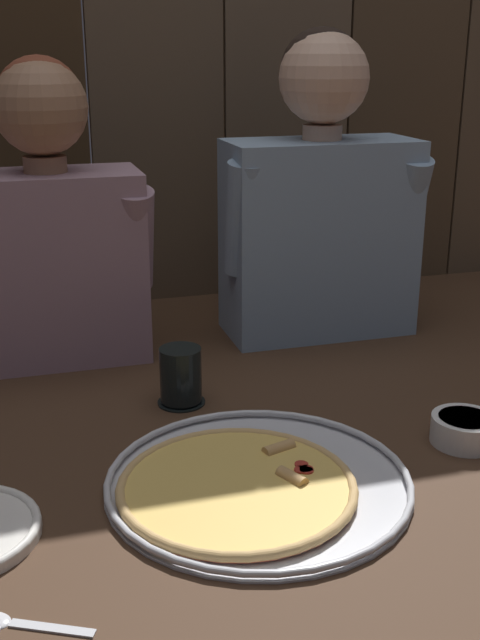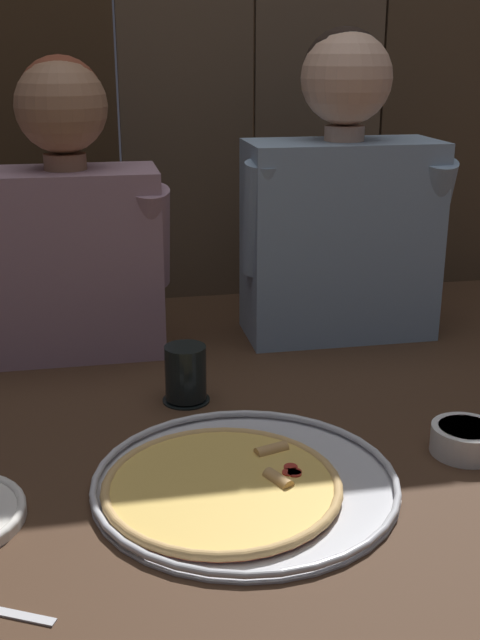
% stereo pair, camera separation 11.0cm
% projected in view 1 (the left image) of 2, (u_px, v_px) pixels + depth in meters
% --- Properties ---
extents(ground_plane, '(3.20, 3.20, 0.00)m').
position_uv_depth(ground_plane, '(266.00, 450.00, 1.20)').
color(ground_plane, '#422B1C').
extents(pizza_tray, '(0.43, 0.43, 0.03)m').
position_uv_depth(pizza_tray, '(250.00, 483.00, 1.09)').
color(pizza_tray, silver).
rests_on(pizza_tray, ground).
extents(drinking_glass, '(0.08, 0.08, 0.10)m').
position_uv_depth(drinking_glass, '(181.00, 376.00, 1.34)').
color(drinking_glass, black).
rests_on(drinking_glass, ground).
extents(dipping_bowl, '(0.10, 0.10, 0.04)m').
position_uv_depth(dipping_bowl, '(465.00, 428.00, 1.22)').
color(dipping_bowl, white).
rests_on(dipping_bowl, ground).
extents(table_spoon, '(0.13, 0.08, 0.01)m').
position_uv_depth(table_spoon, '(11.00, 621.00, 0.84)').
color(table_spoon, silver).
rests_on(table_spoon, ground).
extents(diner_left, '(0.38, 0.20, 0.57)m').
position_uv_depth(diner_left, '(50.00, 225.00, 1.48)').
color(diner_left, gray).
rests_on(diner_left, ground).
extents(diner_right, '(0.43, 0.21, 0.63)m').
position_uv_depth(diner_right, '(320.00, 198.00, 1.62)').
color(diner_right, '#849EB7').
rests_on(diner_right, ground).
extents(wooden_backdrop_wall, '(2.19, 0.03, 1.30)m').
position_uv_depth(wooden_backdrop_wall, '(154.00, 18.00, 1.73)').
color(wooden_backdrop_wall, brown).
rests_on(wooden_backdrop_wall, ground).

